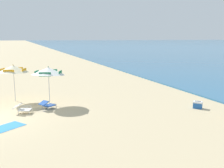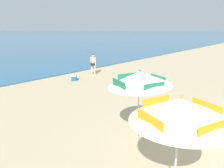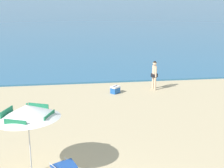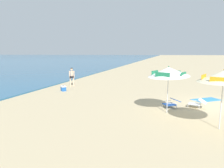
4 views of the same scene
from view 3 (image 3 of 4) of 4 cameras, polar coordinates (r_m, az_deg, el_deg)
The scene contains 4 objects.
beach_umbrella_striped_main at distance 10.42m, azimuth -14.14°, elevation -4.62°, with size 2.81×2.80×2.34m.
lounge_chair_under_umbrella at distance 10.88m, azimuth -8.17°, elevation -13.64°, with size 0.90×1.01×0.51m.
person_standing_near_shore at distance 19.20m, azimuth 7.19°, elevation 1.84°, with size 0.41×0.49×1.66m.
cooler_box at distance 18.57m, azimuth 0.56°, elevation -0.95°, with size 0.60×0.59×0.43m.
Camera 3 is at (-0.82, -6.50, 5.64)m, focal length 53.97 mm.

